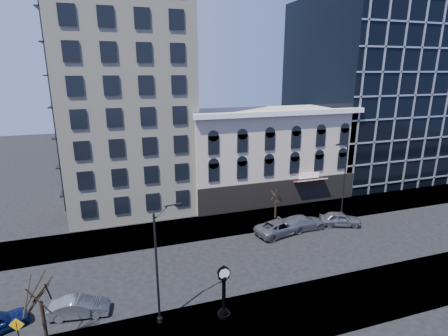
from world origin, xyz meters
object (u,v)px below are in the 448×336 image
object	(u,v)px
warning_sign	(18,330)
car_near_b	(79,307)
street_lamp_near	(163,234)
street_clock	(224,294)

from	to	relation	value
warning_sign	car_near_b	world-z (taller)	warning_sign
street_lamp_near	warning_sign	xyz separation A→B (m)	(-9.16, -0.57, -4.70)
street_clock	warning_sign	size ratio (longest dim) A/B	1.51
street_lamp_near	warning_sign	size ratio (longest dim) A/B	3.18
street_lamp_near	car_near_b	distance (m)	8.85
warning_sign	street_lamp_near	bearing A→B (deg)	16.92
street_lamp_near	warning_sign	bearing A→B (deg)	161.16
street_clock	car_near_b	distance (m)	10.56
warning_sign	car_near_b	size ratio (longest dim) A/B	0.66
street_clock	warning_sign	world-z (taller)	street_clock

